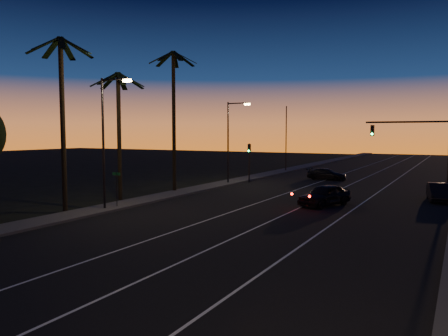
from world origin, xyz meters
The scene contains 17 objects.
road centered at (0.00, 30.00, 0.01)m, with size 20.00×170.00×0.01m, color black.
sidewalk_left centered at (-11.20, 30.00, 0.08)m, with size 2.40×170.00×0.16m, color #373734.
lane_stripe_left centered at (-3.00, 30.00, 0.02)m, with size 0.12×160.00×0.01m, color silver.
lane_stripe_mid centered at (0.50, 30.00, 0.02)m, with size 0.12×160.00×0.01m, color silver.
lane_stripe_right centered at (4.00, 30.00, 0.02)m, with size 0.12×160.00×0.01m, color silver.
palm_near centered at (-12.60, 18.00, 7.07)m, with size 4.25×4.16×11.53m.
palm_mid centered at (-13.20, 24.00, 6.25)m, with size 4.25×4.16×10.03m.
palm_far centered at (-12.20, 30.00, 7.61)m, with size 4.25×4.16×12.53m.
streetlight_left_near centered at (-10.70, 20.00, 5.32)m, with size 2.55×0.26×9.00m.
streetlight_left_far centered at (-10.69, 38.00, 5.06)m, with size 2.55×0.26×8.50m.
street_sign centered at (-10.80, 21.00, 1.66)m, with size 0.70×0.06×2.60m.
signal_mast centered at (7.14, 39.99, 4.78)m, with size 7.10×0.41×7.00m.
signal_post centered at (-9.50, 39.98, 2.89)m, with size 0.28×0.37×4.20m.
far_pole_left centered at (-11.00, 55.00, 4.50)m, with size 0.14×0.14×9.00m, color black.
lead_car centered at (1.78, 29.12, 0.79)m, with size 3.47×5.39×1.56m.
right_car centered at (9.00, 35.52, 0.70)m, with size 2.12×4.38×1.38m.
cross_car centered at (-2.95, 46.70, 0.65)m, with size 4.44×1.89×1.28m.
Camera 1 is at (10.51, -2.12, 5.32)m, focal length 35.00 mm.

